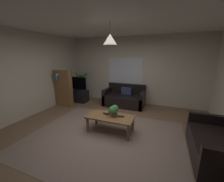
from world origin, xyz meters
name	(u,v)px	position (x,y,z in m)	size (l,w,h in m)	color
floor	(108,134)	(0.00, 0.00, -0.01)	(5.59, 5.33, 0.02)	brown
rug	(105,137)	(0.00, -0.20, 0.00)	(3.63, 2.93, 0.01)	gray
wall_back	(133,71)	(0.00, 2.69, 1.34)	(5.71, 0.06, 2.68)	beige
wall_left	(22,76)	(-2.83, 0.00, 1.34)	(0.06, 5.33, 2.68)	beige
ceiling	(107,18)	(0.00, 0.00, 2.69)	(5.59, 5.33, 0.02)	white
window_pane	(125,71)	(-0.34, 2.66, 1.31)	(1.43, 0.01, 1.08)	white
couch_under_window	(124,99)	(-0.21, 2.18, 0.27)	(1.56, 0.85, 0.82)	black
couch_right_side	(219,147)	(2.31, -0.08, 0.27)	(0.85, 1.49, 0.82)	black
coffee_table	(110,118)	(0.03, 0.12, 0.37)	(1.19, 0.59, 0.43)	olive
book_on_table_0	(106,114)	(-0.12, 0.20, 0.44)	(0.14, 0.10, 0.02)	#2D4C8C
book_on_table_1	(107,113)	(-0.12, 0.20, 0.46)	(0.13, 0.11, 0.02)	#B22D2D
book_on_table_2	(106,112)	(-0.12, 0.18, 0.49)	(0.14, 0.10, 0.03)	#99663F
remote_on_table_0	(121,117)	(0.30, 0.17, 0.44)	(0.05, 0.16, 0.02)	black
potted_plant_on_table	(114,110)	(0.11, 0.13, 0.59)	(0.25, 0.23, 0.30)	brown
tv_stand	(78,96)	(-2.25, 1.91, 0.25)	(0.90, 0.44, 0.50)	black
tv	(76,83)	(-2.25, 1.89, 0.80)	(0.94, 0.16, 0.58)	black
potted_palm_corner	(83,87)	(-2.28, 2.38, 0.55)	(0.81, 0.75, 1.29)	brown
bookshelf_corner	(63,88)	(-2.43, 1.29, 0.71)	(0.70, 0.31, 1.40)	olive
pendant_lamp	(110,39)	(0.03, 0.12, 2.29)	(0.31, 0.31, 0.52)	black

